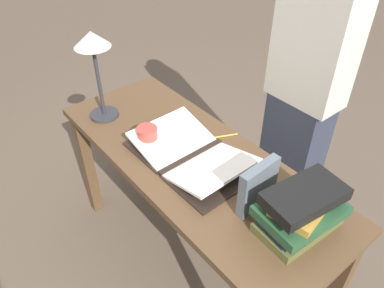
# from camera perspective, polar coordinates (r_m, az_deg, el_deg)

# --- Properties ---
(ground_plane) EXTENTS (12.00, 12.00, 0.00)m
(ground_plane) POSITION_cam_1_polar(r_m,az_deg,el_deg) (2.23, 0.09, -17.00)
(ground_plane) COLOR brown
(reading_desk) EXTENTS (1.49, 0.57, 0.75)m
(reading_desk) POSITION_cam_1_polar(r_m,az_deg,el_deg) (1.74, 0.11, -5.01)
(reading_desk) COLOR brown
(reading_desk) RESTS_ON ground_plane
(open_book) EXTENTS (0.57, 0.37, 0.08)m
(open_book) POSITION_cam_1_polar(r_m,az_deg,el_deg) (1.65, -0.15, -1.61)
(open_book) COLOR black
(open_book) RESTS_ON reading_desk
(book_stack_tall) EXTENTS (0.23, 0.32, 0.19)m
(book_stack_tall) POSITION_cam_1_polar(r_m,az_deg,el_deg) (1.38, 16.26, -9.71)
(book_stack_tall) COLOR brown
(book_stack_tall) RESTS_ON reading_desk
(book_standing_upright) EXTENTS (0.05, 0.19, 0.20)m
(book_standing_upright) POSITION_cam_1_polar(r_m,az_deg,el_deg) (1.41, 10.02, -6.40)
(book_standing_upright) COLOR slate
(book_standing_upright) RESTS_ON reading_desk
(reading_lamp) EXTENTS (0.17, 0.17, 0.45)m
(reading_lamp) POSITION_cam_1_polar(r_m,az_deg,el_deg) (1.81, -14.75, 13.32)
(reading_lamp) COLOR #2D2D33
(reading_lamp) RESTS_ON reading_desk
(coffee_mug) EXTENTS (0.09, 0.12, 0.10)m
(coffee_mug) POSITION_cam_1_polar(r_m,az_deg,el_deg) (1.71, -6.77, 1.08)
(coffee_mug) COLOR #B74238
(coffee_mug) RESTS_ON reading_desk
(pencil) EXTENTS (0.07, 0.14, 0.01)m
(pencil) POSITION_cam_1_polar(r_m,az_deg,el_deg) (1.79, 4.72, 1.19)
(pencil) COLOR gold
(pencil) RESTS_ON reading_desk
(person_reader) EXTENTS (0.36, 0.21, 1.78)m
(person_reader) POSITION_cam_1_polar(r_m,az_deg,el_deg) (1.95, 16.78, 7.38)
(person_reader) COLOR #2D3342
(person_reader) RESTS_ON ground_plane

